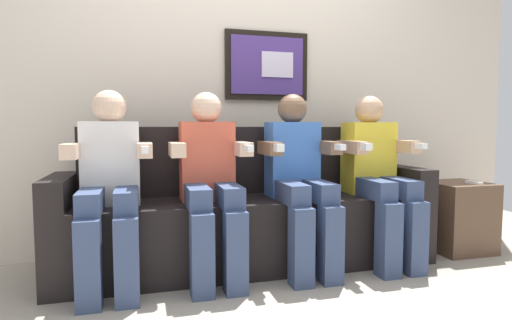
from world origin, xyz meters
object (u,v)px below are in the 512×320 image
object	(u,v)px
person_leftmost	(110,180)
person_right_center	(299,174)
person_left_center	(210,177)
side_table_right	(457,216)
couch	(249,217)
spare_remote_on_table	(474,183)
person_rightmost	(378,171)

from	to	relation	value
person_leftmost	person_right_center	size ratio (longest dim) A/B	1.00
person_leftmost	person_left_center	bearing A→B (deg)	0.00
side_table_right	person_left_center	bearing A→B (deg)	-178.08
person_left_center	person_right_center	world-z (taller)	same
person_leftmost	side_table_right	xyz separation A→B (m)	(2.38, 0.06, -0.36)
couch	spare_remote_on_table	bearing A→B (deg)	-7.47
person_right_center	spare_remote_on_table	xyz separation A→B (m)	(1.30, -0.04, -0.10)
spare_remote_on_table	person_left_center	bearing A→B (deg)	178.80
person_left_center	side_table_right	bearing A→B (deg)	1.92
person_right_center	person_rightmost	size ratio (longest dim) A/B	1.00
person_right_center	person_rightmost	world-z (taller)	same
side_table_right	spare_remote_on_table	size ratio (longest dim) A/B	3.85
person_left_center	person_right_center	size ratio (longest dim) A/B	1.00
person_left_center	spare_remote_on_table	xyz separation A→B (m)	(1.86, -0.04, -0.10)
couch	person_leftmost	xyz separation A→B (m)	(-0.84, -0.17, 0.29)
person_leftmost	person_rightmost	world-z (taller)	same
person_rightmost	spare_remote_on_table	world-z (taller)	person_rightmost
person_right_center	spare_remote_on_table	bearing A→B (deg)	-1.69
side_table_right	spare_remote_on_table	xyz separation A→B (m)	(0.04, -0.10, 0.26)
couch	person_leftmost	distance (m)	0.90
person_rightmost	spare_remote_on_table	distance (m)	0.75
person_right_center	side_table_right	world-z (taller)	person_right_center
person_right_center	side_table_right	bearing A→B (deg)	2.79
couch	spare_remote_on_table	xyz separation A→B (m)	(1.58, -0.21, 0.20)
person_leftmost	side_table_right	bearing A→B (deg)	1.47
couch	person_leftmost	size ratio (longest dim) A/B	2.14
person_leftmost	spare_remote_on_table	distance (m)	2.42
person_leftmost	spare_remote_on_table	xyz separation A→B (m)	(2.42, -0.04, -0.10)
person_right_center	person_rightmost	distance (m)	0.56
person_leftmost	person_rightmost	distance (m)	1.67
couch	spare_remote_on_table	world-z (taller)	couch
person_leftmost	person_right_center	xyz separation A→B (m)	(1.12, -0.00, 0.00)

